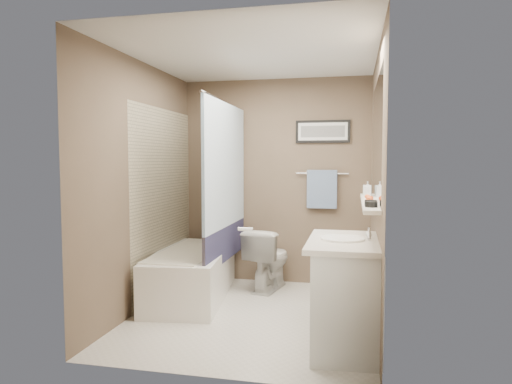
% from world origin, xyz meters
% --- Properties ---
extents(ground, '(2.50, 2.50, 0.00)m').
position_xyz_m(ground, '(0.00, 0.00, 0.00)').
color(ground, silver).
rests_on(ground, ground).
extents(ceiling, '(2.20, 2.50, 0.04)m').
position_xyz_m(ceiling, '(0.00, 0.00, 2.38)').
color(ceiling, silver).
rests_on(ceiling, wall_back).
extents(wall_back, '(2.20, 0.04, 2.40)m').
position_xyz_m(wall_back, '(0.00, 1.23, 1.20)').
color(wall_back, brown).
rests_on(wall_back, ground).
extents(wall_front, '(2.20, 0.04, 2.40)m').
position_xyz_m(wall_front, '(0.00, -1.23, 1.20)').
color(wall_front, brown).
rests_on(wall_front, ground).
extents(wall_left, '(0.04, 2.50, 2.40)m').
position_xyz_m(wall_left, '(-1.08, 0.00, 1.20)').
color(wall_left, brown).
rests_on(wall_left, ground).
extents(wall_right, '(0.04, 2.50, 2.40)m').
position_xyz_m(wall_right, '(1.08, 0.00, 1.20)').
color(wall_right, brown).
rests_on(wall_right, ground).
extents(tile_surround, '(0.02, 1.55, 2.00)m').
position_xyz_m(tile_surround, '(-1.09, 0.50, 1.00)').
color(tile_surround, tan).
rests_on(tile_surround, wall_left).
extents(curtain_rod, '(0.02, 1.55, 0.02)m').
position_xyz_m(curtain_rod, '(-0.40, 0.50, 2.05)').
color(curtain_rod, silver).
rests_on(curtain_rod, wall_left).
extents(curtain_upper, '(0.03, 1.45, 1.28)m').
position_xyz_m(curtain_upper, '(-0.40, 0.50, 1.40)').
color(curtain_upper, white).
rests_on(curtain_upper, curtain_rod).
extents(curtain_lower, '(0.03, 1.45, 0.36)m').
position_xyz_m(curtain_lower, '(-0.40, 0.50, 0.58)').
color(curtain_lower, '#282748').
rests_on(curtain_lower, curtain_rod).
extents(mirror, '(0.02, 1.60, 1.00)m').
position_xyz_m(mirror, '(1.09, -0.15, 1.62)').
color(mirror, silver).
rests_on(mirror, wall_right).
extents(shelf, '(0.12, 1.60, 0.03)m').
position_xyz_m(shelf, '(1.04, -0.15, 1.10)').
color(shelf, silver).
rests_on(shelf, wall_right).
extents(towel_bar, '(0.60, 0.02, 0.02)m').
position_xyz_m(towel_bar, '(0.55, 1.22, 1.30)').
color(towel_bar, silver).
rests_on(towel_bar, wall_back).
extents(towel, '(0.34, 0.05, 0.44)m').
position_xyz_m(towel, '(0.55, 1.20, 1.12)').
color(towel, '#92AFD4').
rests_on(towel, towel_bar).
extents(art_frame, '(0.62, 0.02, 0.26)m').
position_xyz_m(art_frame, '(0.55, 1.23, 1.78)').
color(art_frame, black).
rests_on(art_frame, wall_back).
extents(art_mat, '(0.56, 0.00, 0.20)m').
position_xyz_m(art_mat, '(0.55, 1.22, 1.78)').
color(art_mat, white).
rests_on(art_mat, art_frame).
extents(art_image, '(0.50, 0.00, 0.13)m').
position_xyz_m(art_image, '(0.55, 1.22, 1.78)').
color(art_image, '#595959').
rests_on(art_image, art_mat).
extents(door, '(0.80, 0.02, 2.00)m').
position_xyz_m(door, '(0.55, -1.24, 1.00)').
color(door, silver).
rests_on(door, wall_front).
extents(door_handle, '(0.10, 0.02, 0.02)m').
position_xyz_m(door_handle, '(0.22, -1.19, 1.00)').
color(door_handle, silver).
rests_on(door_handle, door).
extents(bathtub, '(0.87, 1.57, 0.50)m').
position_xyz_m(bathtub, '(-0.75, 0.40, 0.25)').
color(bathtub, white).
rests_on(bathtub, ground).
extents(tub_rim, '(0.56, 1.36, 0.02)m').
position_xyz_m(tub_rim, '(-0.75, 0.40, 0.50)').
color(tub_rim, white).
rests_on(tub_rim, bathtub).
extents(toilet, '(0.52, 0.74, 0.69)m').
position_xyz_m(toilet, '(-0.02, 0.90, 0.35)').
color(toilet, silver).
rests_on(toilet, ground).
extents(vanity, '(0.55, 0.93, 0.80)m').
position_xyz_m(vanity, '(0.85, -0.52, 0.40)').
color(vanity, silver).
rests_on(vanity, ground).
extents(countertop, '(0.54, 0.96, 0.04)m').
position_xyz_m(countertop, '(0.84, -0.52, 0.82)').
color(countertop, beige).
rests_on(countertop, vanity).
extents(sink_basin, '(0.34, 0.34, 0.01)m').
position_xyz_m(sink_basin, '(0.83, -0.52, 0.85)').
color(sink_basin, white).
rests_on(sink_basin, countertop).
extents(faucet_spout, '(0.02, 0.02, 0.10)m').
position_xyz_m(faucet_spout, '(1.03, -0.52, 0.89)').
color(faucet_spout, silver).
rests_on(faucet_spout, countertop).
extents(faucet_knob, '(0.05, 0.05, 0.05)m').
position_xyz_m(faucet_knob, '(1.03, -0.42, 0.87)').
color(faucet_knob, silver).
rests_on(faucet_knob, countertop).
extents(candle_bowl_near, '(0.09, 0.09, 0.04)m').
position_xyz_m(candle_bowl_near, '(1.04, -0.71, 1.14)').
color(candle_bowl_near, black).
rests_on(candle_bowl_near, shelf).
extents(candle_bowl_far, '(0.09, 0.09, 0.04)m').
position_xyz_m(candle_bowl_far, '(1.04, -0.59, 1.14)').
color(candle_bowl_far, black).
rests_on(candle_bowl_far, shelf).
extents(hair_brush_front, '(0.07, 0.22, 0.04)m').
position_xyz_m(hair_brush_front, '(1.04, -0.29, 1.14)').
color(hair_brush_front, '#D84E1E').
rests_on(hair_brush_front, shelf).
extents(hair_brush_back, '(0.06, 0.22, 0.04)m').
position_xyz_m(hair_brush_back, '(1.04, -0.13, 1.14)').
color(hair_brush_back, '#E75520').
rests_on(hair_brush_back, shelf).
extents(pink_comb, '(0.04, 0.16, 0.01)m').
position_xyz_m(pink_comb, '(1.04, 0.02, 1.12)').
color(pink_comb, pink).
rests_on(pink_comb, shelf).
extents(glass_jar, '(0.08, 0.08, 0.10)m').
position_xyz_m(glass_jar, '(1.04, 0.42, 1.17)').
color(glass_jar, white).
rests_on(glass_jar, shelf).
extents(soap_bottle, '(0.06, 0.07, 0.14)m').
position_xyz_m(soap_bottle, '(1.04, 0.30, 1.18)').
color(soap_bottle, '#999999').
rests_on(soap_bottle, shelf).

